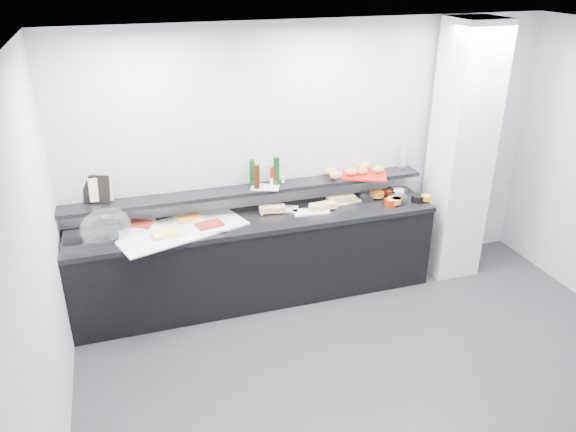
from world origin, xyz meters
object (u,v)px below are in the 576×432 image
object	(u,v)px
bread_tray	(364,175)
carafe	(403,156)
sandwich_plate_mid	(311,212)
condiment_tray	(265,187)
framed_print	(96,189)
cloche_base	(91,237)

from	to	relation	value
bread_tray	carafe	world-z (taller)	carafe
sandwich_plate_mid	condiment_tray	xyz separation A→B (m)	(-0.42, 0.17, 0.25)
framed_print	bread_tray	bearing A→B (deg)	20.72
cloche_base	condiment_tray	bearing A→B (deg)	5.62
cloche_base	framed_print	size ratio (longest dim) A/B	1.90
cloche_base	condiment_tray	world-z (taller)	condiment_tray
sandwich_plate_mid	carafe	bearing A→B (deg)	18.67
carafe	condiment_tray	bearing A→B (deg)	-177.33
cloche_base	condiment_tray	size ratio (longest dim) A/B	1.80
cloche_base	carafe	size ratio (longest dim) A/B	1.64
cloche_base	sandwich_plate_mid	bearing A→B (deg)	0.10
condiment_tray	carafe	size ratio (longest dim) A/B	0.91
cloche_base	sandwich_plate_mid	distance (m)	2.09
cloche_base	carafe	distance (m)	3.23
framed_print	condiment_tray	xyz separation A→B (m)	(1.56, -0.12, -0.12)
sandwich_plate_mid	bread_tray	world-z (taller)	bread_tray
condiment_tray	bread_tray	world-z (taller)	bread_tray
sandwich_plate_mid	carafe	world-z (taller)	carafe
framed_print	bread_tray	size ratio (longest dim) A/B	0.58
carafe	framed_print	bearing A→B (deg)	179.03
sandwich_plate_mid	bread_tray	distance (m)	0.71
sandwich_plate_mid	cloche_base	bearing A→B (deg)	-175.10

